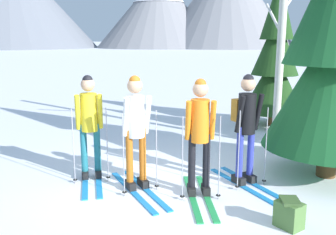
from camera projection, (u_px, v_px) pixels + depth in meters
ground_plane at (161, 187)px, 6.03m from camera, size 400.00×400.00×0.00m
skier_in_yellow at (89, 121)px, 6.22m from camera, size 0.71×1.64×1.76m
skier_in_white at (136, 128)px, 5.75m from camera, size 1.14×1.70×1.80m
skier_in_orange at (200, 130)px, 5.54m from camera, size 0.61×1.68×1.78m
skier_in_black at (246, 123)px, 5.98m from camera, size 1.12×1.66×1.80m
pine_tree_near at (275, 60)px, 9.90m from camera, size 1.61×1.61×3.90m
birch_tree_tall at (282, 31)px, 7.87m from camera, size 1.00×1.30×4.89m
backpack_on_snow_front at (289, 214)px, 4.72m from camera, size 0.39×0.40×0.38m
mountain_ridge_distant at (167, 2)px, 81.68m from camera, size 113.14×41.10×20.98m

